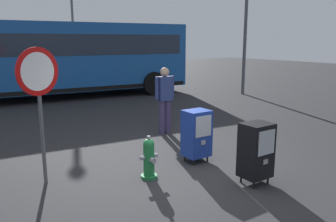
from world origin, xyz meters
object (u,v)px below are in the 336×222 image
(bus_far, at_px, (54,52))
(street_light_near_right, at_px, (72,2))
(newspaper_box_secondary, at_px, (256,150))
(stop_sign, at_px, (39,87))
(fire_hydrant, at_px, (149,158))
(pedestrian, at_px, (165,97))
(bus_near, at_px, (58,56))
(street_light_far_left, at_px, (247,2))
(newspaper_box_primary, at_px, (197,133))

(bus_far, distance_m, street_light_near_right, 3.90)
(newspaper_box_secondary, distance_m, stop_sign, 3.61)
(fire_hydrant, distance_m, bus_far, 13.99)
(pedestrian, xyz_separation_m, bus_near, (-0.53, 7.03, 0.76))
(fire_hydrant, relative_size, newspaper_box_secondary, 0.73)
(pedestrian, relative_size, bus_near, 0.16)
(bus_far, bearing_deg, fire_hydrant, -91.62)
(newspaper_box_secondary, xyz_separation_m, bus_near, (-0.06, 10.45, 1.14))
(fire_hydrant, height_order, street_light_near_right, street_light_near_right)
(newspaper_box_secondary, bearing_deg, fire_hydrant, 138.93)
(stop_sign, bearing_deg, bus_far, 73.28)
(pedestrian, height_order, street_light_far_left, street_light_far_left)
(bus_near, xyz_separation_m, bus_far, (1.08, 4.44, 0.00))
(pedestrian, height_order, bus_far, bus_far)
(fire_hydrant, height_order, bus_far, bus_far)
(street_light_far_left, bearing_deg, bus_far, 126.47)
(street_light_near_right, height_order, street_light_far_left, street_light_near_right)
(newspaper_box_secondary, distance_m, street_light_near_right, 17.58)
(newspaper_box_secondary, height_order, street_light_near_right, street_light_near_right)
(fire_hydrant, bearing_deg, stop_sign, 153.70)
(newspaper_box_primary, relative_size, bus_far, 0.09)
(stop_sign, xyz_separation_m, street_light_near_right, (5.66, 14.97, 2.94))
(newspaper_box_secondary, bearing_deg, street_light_far_left, 45.24)
(newspaper_box_primary, relative_size, stop_sign, 0.46)
(stop_sign, distance_m, street_light_near_right, 16.28)
(bus_far, bearing_deg, street_light_far_left, -45.41)
(fire_hydrant, relative_size, bus_near, 0.07)
(fire_hydrant, xyz_separation_m, bus_far, (2.36, 13.72, 1.36))
(newspaper_box_primary, distance_m, street_light_far_left, 9.59)
(fire_hydrant, height_order, bus_near, bus_near)
(fire_hydrant, relative_size, stop_sign, 0.33)
(newspaper_box_primary, bearing_deg, newspaper_box_secondary, -83.27)
(newspaper_box_primary, height_order, newspaper_box_secondary, same)
(newspaper_box_primary, height_order, street_light_far_left, street_light_far_left)
(newspaper_box_secondary, relative_size, bus_near, 0.10)
(bus_far, bearing_deg, pedestrian, -84.63)
(street_light_far_left, bearing_deg, street_light_near_right, 112.40)
(pedestrian, relative_size, street_light_far_left, 0.25)
(fire_hydrant, bearing_deg, bus_far, 80.26)
(pedestrian, relative_size, bus_far, 0.16)
(bus_near, relative_size, street_light_far_left, 1.61)
(stop_sign, distance_m, bus_near, 8.97)
(stop_sign, height_order, pedestrian, stop_sign)
(fire_hydrant, bearing_deg, street_light_near_right, 75.31)
(fire_hydrant, bearing_deg, street_light_far_left, 35.08)
(bus_far, relative_size, street_light_far_left, 1.62)
(pedestrian, xyz_separation_m, street_light_near_right, (2.32, 13.48, 3.59))
(pedestrian, bearing_deg, fire_hydrant, -128.69)
(fire_hydrant, height_order, pedestrian, pedestrian)
(newspaper_box_secondary, relative_size, bus_far, 0.09)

